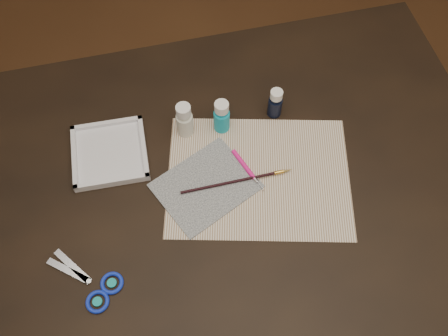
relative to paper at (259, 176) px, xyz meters
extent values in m
cube|color=#422614|center=(-0.08, 0.01, -0.76)|extent=(3.50, 3.50, 0.02)
cube|color=black|center=(-0.08, 0.01, -0.38)|extent=(1.30, 0.90, 0.75)
cube|color=silver|center=(0.00, 0.00, 0.00)|extent=(0.49, 0.42, 0.00)
cube|color=black|center=(-0.13, 0.00, 0.00)|extent=(0.27, 0.24, 0.00)
cylinder|color=silver|center=(-0.14, 0.16, 0.05)|extent=(0.04, 0.04, 0.10)
cylinder|color=#11A0BE|center=(-0.05, 0.15, 0.05)|extent=(0.05, 0.05, 0.10)
cylinder|color=black|center=(0.09, 0.17, 0.04)|extent=(0.04, 0.04, 0.09)
cube|color=silver|center=(-0.33, 0.14, 0.01)|extent=(0.18, 0.18, 0.02)
camera|label=1|loc=(-0.21, -0.53, 1.02)|focal=40.00mm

